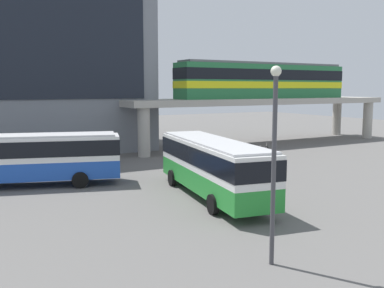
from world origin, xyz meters
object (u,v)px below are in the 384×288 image
pedestrian_at_kerb (193,162)px  bus_main (212,162)px  bicycle_silver (263,151)px  bus_secondary (29,154)px  bicycle_orange (235,149)px  bicycle_brown (224,154)px  train (264,80)px

pedestrian_at_kerb → bus_main: bearing=-111.7°
bus_main → bicycle_silver: bus_main is taller
bus_secondary → bicycle_orange: size_ratio=6.70×
pedestrian_at_kerb → bicycle_brown: bearing=37.4°
train → bicycle_orange: train is taller
bus_secondary → bicycle_silver: 21.17m
bus_secondary → bicycle_brown: size_ratio=6.31×
bicycle_silver → pedestrian_at_kerb: (-9.71, -4.08, 0.37)m
bicycle_brown → bus_secondary: bearing=-169.3°
pedestrian_at_kerb → train: bearing=35.5°
bicycle_orange → train: bearing=33.3°
bus_secondary → pedestrian_at_kerb: bus_secondary is taller
bus_main → bicycle_brown: bus_main is taller
bus_secondary → bicycle_orange: bus_secondary is taller
train → bus_secondary: bearing=-159.7°
bicycle_brown → bicycle_orange: size_ratio=1.06×
bus_main → bus_secondary: same height
train → bicycle_brown: train is taller
bicycle_brown → pedestrian_at_kerb: 6.74m
train → bicycle_orange: bearing=-146.7°
bicycle_silver → bicycle_brown: (-4.36, 0.01, 0.00)m
train → bicycle_orange: (-6.87, -4.51, -6.55)m
train → bus_main: (-17.68, -17.61, -4.92)m
bicycle_silver → bicycle_orange: 2.63m
bicycle_silver → bicycle_brown: bearing=179.9°
bus_main → bicycle_brown: bearing=53.8°
bus_main → bicycle_silver: bearing=41.6°
train → bicycle_orange: 10.51m
train → bicycle_brown: 13.29m
bus_secondary → bicycle_orange: bearing=15.0°
train → bicycle_silver: bearing=-128.5°
train → bus_main: size_ratio=1.84×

